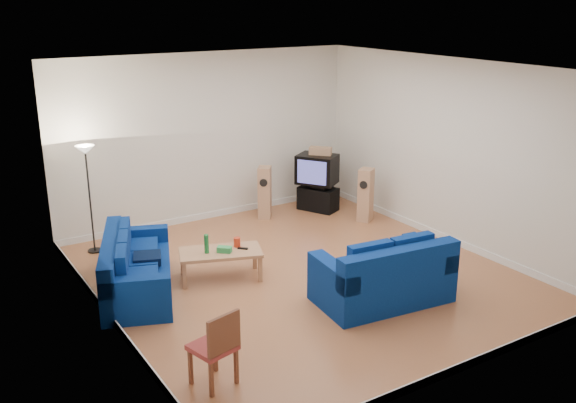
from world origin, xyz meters
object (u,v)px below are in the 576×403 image
coffee_table (220,254)px  television (317,169)px  tv_stand (318,199)px  sofa_loveseat (385,279)px  sofa_three_seat (134,272)px

coffee_table → television: television is taller
coffee_table → tv_stand: tv_stand is taller
television → sofa_loveseat: bearing=-55.3°
sofa_loveseat → television: 4.26m
sofa_three_seat → coffee_table: 1.32m
sofa_three_seat → tv_stand: sofa_three_seat is taller
sofa_loveseat → sofa_three_seat: bearing=148.9°
sofa_three_seat → tv_stand: (4.46, 1.70, -0.08)m
coffee_table → television: (3.15, 1.97, 0.46)m
tv_stand → sofa_three_seat: bearing=-94.6°
sofa_loveseat → television: (1.55, 3.93, 0.50)m
sofa_loveseat → coffee_table: (-1.60, 1.96, 0.04)m
coffee_table → television: size_ratio=1.47×
tv_stand → television: (-0.02, 0.02, 0.62)m
sofa_loveseat → television: size_ratio=2.09×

